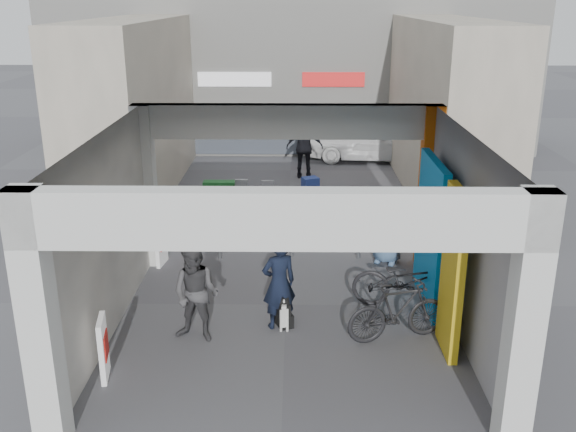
{
  "coord_description": "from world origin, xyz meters",
  "views": [
    {
      "loc": [
        0.18,
        -11.04,
        5.59
      ],
      "look_at": [
        0.03,
        1.0,
        1.45
      ],
      "focal_mm": 40.0,
      "sensor_mm": 36.0,
      "label": 1
    }
  ],
  "objects_px": {
    "man_back_turned": "(196,294)",
    "bicycle_front": "(409,281)",
    "produce_stand": "(219,197)",
    "man_elderly": "(388,226)",
    "border_collie": "(284,315)",
    "white_van": "(366,139)",
    "man_crates": "(305,147)",
    "bicycle_rear": "(398,311)",
    "man_with_dog": "(279,283)",
    "cafe_set": "(246,203)"
  },
  "relations": [
    {
      "from": "man_with_dog",
      "to": "man_elderly",
      "type": "relative_size",
      "value": 0.99
    },
    {
      "from": "man_back_turned",
      "to": "produce_stand",
      "type": "bearing_deg",
      "value": 108.59
    },
    {
      "from": "man_elderly",
      "to": "white_van",
      "type": "bearing_deg",
      "value": 109.75
    },
    {
      "from": "bicycle_rear",
      "to": "man_with_dog",
      "type": "bearing_deg",
      "value": 62.56
    },
    {
      "from": "bicycle_rear",
      "to": "man_crates",
      "type": "bearing_deg",
      "value": -7.68
    },
    {
      "from": "man_back_turned",
      "to": "bicycle_front",
      "type": "bearing_deg",
      "value": 32.75
    },
    {
      "from": "border_collie",
      "to": "man_elderly",
      "type": "distance_m",
      "value": 3.79
    },
    {
      "from": "man_with_dog",
      "to": "white_van",
      "type": "xyz_separation_m",
      "value": [
        2.78,
        12.34,
        -0.1
      ]
    },
    {
      "from": "cafe_set",
      "to": "man_back_turned",
      "type": "bearing_deg",
      "value": -92.81
    },
    {
      "from": "bicycle_front",
      "to": "cafe_set",
      "type": "bearing_deg",
      "value": 41.02
    },
    {
      "from": "produce_stand",
      "to": "man_elderly",
      "type": "relative_size",
      "value": 0.63
    },
    {
      "from": "border_collie",
      "to": "produce_stand",
      "type": "bearing_deg",
      "value": 81.9
    },
    {
      "from": "cafe_set",
      "to": "white_van",
      "type": "bearing_deg",
      "value": 57.55
    },
    {
      "from": "produce_stand",
      "to": "man_elderly",
      "type": "distance_m",
      "value": 5.71
    },
    {
      "from": "produce_stand",
      "to": "bicycle_rear",
      "type": "distance_m",
      "value": 8.24
    },
    {
      "from": "man_with_dog",
      "to": "man_back_turned",
      "type": "distance_m",
      "value": 1.46
    },
    {
      "from": "white_van",
      "to": "bicycle_rear",
      "type": "bearing_deg",
      "value": -177.86
    },
    {
      "from": "man_crates",
      "to": "white_van",
      "type": "relative_size",
      "value": 0.46
    },
    {
      "from": "white_van",
      "to": "man_crates",
      "type": "bearing_deg",
      "value": 142.95
    },
    {
      "from": "man_back_turned",
      "to": "white_van",
      "type": "height_order",
      "value": "man_back_turned"
    },
    {
      "from": "produce_stand",
      "to": "bicycle_rear",
      "type": "relative_size",
      "value": 0.6
    },
    {
      "from": "bicycle_rear",
      "to": "produce_stand",
      "type": "bearing_deg",
      "value": 12.37
    },
    {
      "from": "man_elderly",
      "to": "bicycle_rear",
      "type": "bearing_deg",
      "value": -71.81
    },
    {
      "from": "produce_stand",
      "to": "border_collie",
      "type": "distance_m",
      "value": 7.18
    },
    {
      "from": "man_crates",
      "to": "produce_stand",
      "type": "bearing_deg",
      "value": 54.57
    },
    {
      "from": "man_back_turned",
      "to": "man_crates",
      "type": "distance_m",
      "value": 10.58
    },
    {
      "from": "border_collie",
      "to": "man_back_turned",
      "type": "relative_size",
      "value": 0.39
    },
    {
      "from": "cafe_set",
      "to": "bicycle_front",
      "type": "xyz_separation_m",
      "value": [
        3.45,
        -5.56,
        0.26
      ]
    },
    {
      "from": "man_elderly",
      "to": "bicycle_front",
      "type": "height_order",
      "value": "man_elderly"
    },
    {
      "from": "cafe_set",
      "to": "man_elderly",
      "type": "distance_m",
      "value": 4.77
    },
    {
      "from": "man_back_turned",
      "to": "man_crates",
      "type": "bearing_deg",
      "value": 94.3
    },
    {
      "from": "man_back_turned",
      "to": "man_with_dog",
      "type": "bearing_deg",
      "value": 33.38
    },
    {
      "from": "border_collie",
      "to": "man_elderly",
      "type": "height_order",
      "value": "man_elderly"
    },
    {
      "from": "produce_stand",
      "to": "bicycle_front",
      "type": "distance_m",
      "value": 7.44
    },
    {
      "from": "produce_stand",
      "to": "white_van",
      "type": "distance_m",
      "value": 7.2
    },
    {
      "from": "cafe_set",
      "to": "man_back_turned",
      "type": "height_order",
      "value": "man_back_turned"
    },
    {
      "from": "white_van",
      "to": "bicycle_front",
      "type": "bearing_deg",
      "value": -176.33
    },
    {
      "from": "produce_stand",
      "to": "man_back_turned",
      "type": "distance_m",
      "value": 7.35
    },
    {
      "from": "bicycle_front",
      "to": "border_collie",
      "type": "bearing_deg",
      "value": 118.66
    },
    {
      "from": "bicycle_rear",
      "to": "man_elderly",
      "type": "bearing_deg",
      "value": -20.23
    },
    {
      "from": "border_collie",
      "to": "man_back_turned",
      "type": "bearing_deg",
      "value": 171.41
    },
    {
      "from": "man_back_turned",
      "to": "bicycle_rear",
      "type": "bearing_deg",
      "value": 15.58
    },
    {
      "from": "cafe_set",
      "to": "bicycle_front",
      "type": "height_order",
      "value": "bicycle_front"
    },
    {
      "from": "man_back_turned",
      "to": "white_van",
      "type": "xyz_separation_m",
      "value": [
        4.16,
        12.8,
        -0.1
      ]
    },
    {
      "from": "man_back_turned",
      "to": "border_collie",
      "type": "bearing_deg",
      "value": 30.12
    },
    {
      "from": "man_with_dog",
      "to": "produce_stand",
      "type": "bearing_deg",
      "value": -96.56
    },
    {
      "from": "produce_stand",
      "to": "man_elderly",
      "type": "xyz_separation_m",
      "value": [
        4.14,
        -3.89,
        0.57
      ]
    },
    {
      "from": "border_collie",
      "to": "man_back_turned",
      "type": "xyz_separation_m",
      "value": [
        -1.47,
        -0.4,
        0.59
      ]
    },
    {
      "from": "produce_stand",
      "to": "man_back_turned",
      "type": "bearing_deg",
      "value": -99.63
    },
    {
      "from": "bicycle_front",
      "to": "white_van",
      "type": "bearing_deg",
      "value": 7.33
    }
  ]
}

